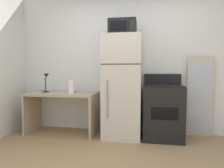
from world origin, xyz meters
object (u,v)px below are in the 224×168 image
object	(u,v)px
microwave	(123,28)
paper_towel_roll	(71,87)
desk	(62,105)
leaning_mirror	(200,97)
coffee_mug	(72,90)
desk_lamp	(46,80)
refrigerator	(123,87)
oven_range	(163,111)

from	to	relation	value
microwave	paper_towel_roll	bearing A→B (deg)	-177.32
desk	leaning_mirror	bearing A→B (deg)	6.18
coffee_mug	leaning_mirror	bearing A→B (deg)	3.31
desk_lamp	leaning_mirror	world-z (taller)	leaning_mirror
desk	refrigerator	world-z (taller)	refrigerator
desk	microwave	distance (m)	1.76
desk_lamp	coffee_mug	world-z (taller)	desk_lamp
desk	desk_lamp	size ratio (longest dim) A/B	3.58
desk	paper_towel_roll	distance (m)	0.40
coffee_mug	paper_towel_roll	bearing A→B (deg)	-74.35
oven_range	refrigerator	bearing A→B (deg)	-178.59
desk_lamp	refrigerator	world-z (taller)	refrigerator
paper_towel_roll	leaning_mirror	world-z (taller)	leaning_mirror
oven_range	coffee_mug	bearing A→B (deg)	175.84
coffee_mug	microwave	size ratio (longest dim) A/B	0.21
paper_towel_roll	coffee_mug	bearing A→B (deg)	105.65
microwave	coffee_mug	bearing A→B (deg)	170.72
coffee_mug	microwave	bearing A→B (deg)	-9.28
desk	coffee_mug	bearing A→B (deg)	41.85
refrigerator	oven_range	distance (m)	0.81
desk_lamp	coffee_mug	xyz separation A→B (m)	(0.49, 0.09, -0.19)
leaning_mirror	coffee_mug	bearing A→B (deg)	-176.69
desk_lamp	oven_range	distance (m)	2.22
paper_towel_roll	coffee_mug	world-z (taller)	paper_towel_roll
microwave	refrigerator	bearing A→B (deg)	90.32
paper_towel_roll	desk	bearing A→B (deg)	161.21
microwave	oven_range	size ratio (longest dim) A/B	0.42
paper_towel_roll	leaning_mirror	distance (m)	2.29
desk_lamp	paper_towel_roll	bearing A→B (deg)	-11.52
desk_lamp	oven_range	bearing A→B (deg)	-0.78
leaning_mirror	oven_range	bearing A→B (deg)	-158.42
oven_range	leaning_mirror	bearing A→B (deg)	21.58
paper_towel_roll	refrigerator	distance (m)	0.92
leaning_mirror	microwave	bearing A→B (deg)	-167.63
desk_lamp	paper_towel_roll	size ratio (longest dim) A/B	1.47
paper_towel_roll	oven_range	distance (m)	1.66
desk_lamp	oven_range	size ratio (longest dim) A/B	0.32
desk_lamp	microwave	bearing A→B (deg)	-2.65
microwave	oven_range	xyz separation A→B (m)	(0.69, 0.04, -1.42)
paper_towel_roll	refrigerator	size ratio (longest dim) A/B	0.14
oven_range	microwave	bearing A→B (deg)	-176.84
desk_lamp	microwave	xyz separation A→B (m)	(1.46, -0.07, 0.90)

